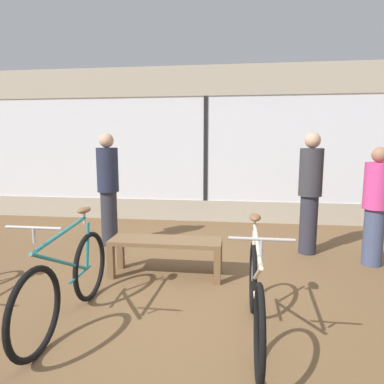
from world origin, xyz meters
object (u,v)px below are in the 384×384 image
Objects in this scene: bicycle_left at (67,282)px; display_bench at (166,246)px; customer_mid_floor at (376,205)px; customer_near_rack at (310,191)px; bicycle_right at (256,295)px; customer_by_window at (108,185)px.

bicycle_left is 1.41m from display_bench.
customer_mid_floor reaches higher than display_bench.
display_bench is 2.34m from customer_near_rack.
customer_near_rack is at bearing 30.41° from display_bench.
customer_near_rack is (2.63, 2.38, 0.56)m from bicycle_left.
customer_mid_floor is (1.69, 2.01, 0.46)m from bicycle_right.
bicycle_left is 1.26× the size of display_bench.
customer_near_rack is 3.15m from customer_by_window.
bicycle_right is 2.64m from customer_near_rack.
bicycle_left is 3.60m from customer_near_rack.
customer_mid_floor is (3.42, 1.98, 0.45)m from bicycle_left.
customer_near_rack is 1.00× the size of customer_by_window.
customer_mid_floor is at bearing 49.88° from bicycle_right.
bicycle_right is 0.94× the size of customer_by_window.
customer_by_window reaches higher than bicycle_right.
customer_near_rack is at bearing -0.52° from customer_by_window.
customer_by_window is (-2.24, 2.44, 0.60)m from bicycle_right.
bicycle_right reaches higher than display_bench.
customer_by_window is (-1.19, 1.18, 0.60)m from display_bench.
bicycle_left is 1.03× the size of bicycle_right.
display_bench is at bearing 61.25° from bicycle_left.
customer_near_rack reaches higher than display_bench.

